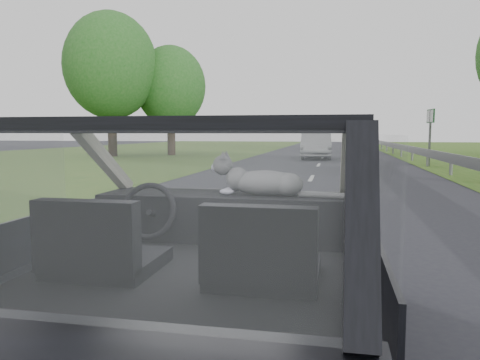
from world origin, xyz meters
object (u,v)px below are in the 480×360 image
at_px(subject_car, 196,260).
at_px(other_car, 316,145).
at_px(highway_sign, 430,138).
at_px(cat, 265,181).

xyz_separation_m(subject_car, other_car, (-0.33, 23.12, 0.01)).
bearing_deg(highway_sign, other_car, 129.34).
bearing_deg(highway_sign, cat, -109.78).
height_order(subject_car, highway_sign, highway_sign).
relative_size(other_car, highway_sign, 1.88).
distance_m(subject_car, cat, 0.74).
height_order(cat, other_car, other_car).
height_order(subject_car, cat, subject_car).
height_order(other_car, highway_sign, highway_sign).
xyz_separation_m(subject_car, cat, (0.28, 0.58, 0.37)).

